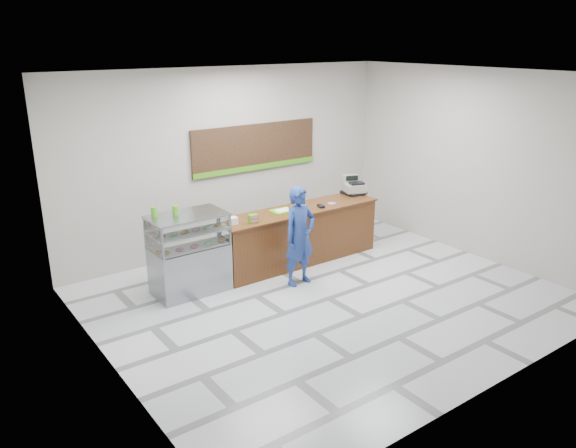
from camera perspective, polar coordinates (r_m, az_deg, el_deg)
floor at (r=9.15m, az=4.17°, el=-7.55°), size 7.00×7.00×0.00m
back_wall at (r=10.91m, az=-5.84°, el=6.47°), size 7.00×0.00×7.00m
ceiling at (r=8.23m, az=4.75°, el=14.90°), size 7.00×7.00×0.00m
sales_counter at (r=10.38m, az=1.07°, el=-1.16°), size 3.26×0.76×1.03m
display_case at (r=9.24m, az=-10.01°, el=-2.94°), size 1.22×0.72×1.33m
menu_board at (r=11.12m, az=-3.30°, el=7.73°), size 2.80×0.06×0.90m
cash_register at (r=11.24m, az=6.67°, el=3.75°), size 0.51×0.52×0.37m
card_terminal at (r=10.33m, az=3.36°, el=1.85°), size 0.13×0.19×0.04m
serving_tray at (r=10.07m, az=-0.58°, el=1.36°), size 0.41×0.30×0.02m
napkin_box at (r=9.41m, az=-5.62°, el=0.34°), size 0.14×0.14×0.12m
straw_cup at (r=9.39m, az=-6.17°, el=0.32°), size 0.08×0.08×0.13m
promo_box at (r=9.45m, az=-3.56°, el=0.55°), size 0.16×0.11×0.14m
donut_decal at (r=10.59m, az=4.48°, el=2.12°), size 0.16×0.16×0.00m
green_cup_left at (r=9.03m, az=-13.45°, el=1.22°), size 0.10×0.10×0.15m
green_cup_right at (r=9.03m, az=-11.36°, el=1.38°), size 0.10×0.10×0.15m
customer at (r=9.35m, az=1.19°, el=-1.23°), size 0.65×0.46×1.70m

